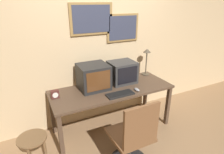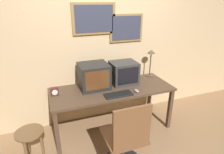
# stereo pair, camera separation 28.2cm
# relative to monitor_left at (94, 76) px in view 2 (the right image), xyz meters

# --- Properties ---
(wall_back) EXTENTS (8.00, 0.08, 2.60)m
(wall_back) POSITION_rel_monitor_left_xyz_m (0.25, 0.33, 0.38)
(wall_back) COLOR #D1B284
(wall_back) RESTS_ON ground_plane
(desk) EXTENTS (1.88, 0.72, 0.73)m
(desk) POSITION_rel_monitor_left_xyz_m (0.25, -0.14, -0.26)
(desk) COLOR #4C3828
(desk) RESTS_ON ground_plane
(monitor_left) EXTENTS (0.44, 0.42, 0.38)m
(monitor_left) POSITION_rel_monitor_left_xyz_m (0.00, 0.00, 0.00)
(monitor_left) COLOR black
(monitor_left) RESTS_ON desk
(monitor_right) EXTENTS (0.42, 0.36, 0.35)m
(monitor_right) POSITION_rel_monitor_left_xyz_m (0.50, 0.01, -0.01)
(monitor_right) COLOR #333333
(monitor_right) RESTS_ON desk
(keyboard_main) EXTENTS (0.40, 0.17, 0.03)m
(keyboard_main) POSITION_rel_monitor_left_xyz_m (0.26, -0.38, -0.18)
(keyboard_main) COLOR black
(keyboard_main) RESTS_ON desk
(mouse_near_keyboard) EXTENTS (0.06, 0.11, 0.03)m
(mouse_near_keyboard) POSITION_rel_monitor_left_xyz_m (0.55, -0.37, -0.17)
(mouse_near_keyboard) COLOR gray
(mouse_near_keyboard) RESTS_ON desk
(desk_clock) EXTENTS (0.11, 0.07, 0.12)m
(desk_clock) POSITION_rel_monitor_left_xyz_m (-0.60, -0.07, -0.13)
(desk_clock) COLOR #4C231E
(desk_clock) RESTS_ON desk
(desk_lamp) EXTENTS (0.14, 0.14, 0.48)m
(desk_lamp) POSITION_rel_monitor_left_xyz_m (1.06, 0.12, 0.15)
(desk_lamp) COLOR #4C4233
(desk_lamp) RESTS_ON desk
(office_chair) EXTENTS (0.50, 0.50, 0.98)m
(office_chair) POSITION_rel_monitor_left_xyz_m (0.12, -0.96, -0.51)
(office_chair) COLOR black
(office_chair) RESTS_ON ground_plane
(side_stool) EXTENTS (0.36, 0.36, 0.45)m
(side_stool) POSITION_rel_monitor_left_xyz_m (-0.98, -0.41, -0.57)
(side_stool) COLOR brown
(side_stool) RESTS_ON ground_plane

